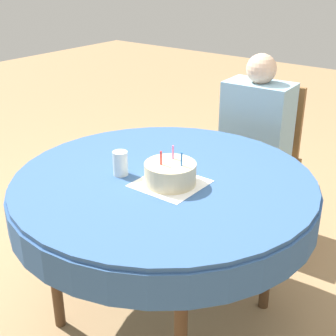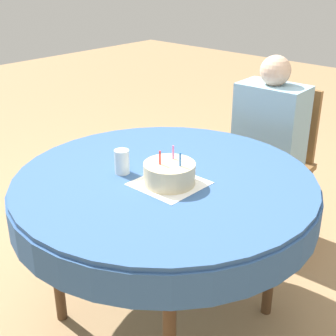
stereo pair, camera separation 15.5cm
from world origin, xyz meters
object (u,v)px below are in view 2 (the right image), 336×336
at_px(chair, 273,157).
at_px(person, 268,134).
at_px(birthday_cake, 169,173).
at_px(drinking_glass, 122,162).

height_order(chair, person, person).
height_order(person, birthday_cake, person).
xyz_separation_m(chair, birthday_cake, (0.12, -1.06, 0.29)).
relative_size(chair, drinking_glass, 8.65).
xyz_separation_m(person, birthday_cake, (0.12, -0.97, 0.12)).
distance_m(chair, birthday_cake, 1.11).
bearing_deg(person, birthday_cake, -86.40).
distance_m(chair, person, 0.20).
xyz_separation_m(chair, drinking_glass, (-0.10, -1.12, 0.30)).
xyz_separation_m(person, drinking_glass, (-0.11, -1.03, 0.12)).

